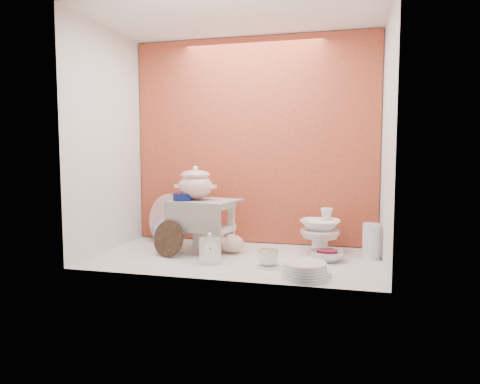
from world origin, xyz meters
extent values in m
plane|color=silver|center=(0.00, 0.00, 0.00)|extent=(1.80, 1.80, 0.00)
cube|color=#C14030|center=(0.00, 0.50, 0.75)|extent=(1.80, 0.06, 1.50)
cube|color=silver|center=(-0.90, 0.00, 0.75)|extent=(0.06, 1.00, 1.50)
cube|color=silver|center=(0.90, 0.00, 0.75)|extent=(0.06, 1.00, 1.50)
cube|color=white|center=(0.00, 0.00, 1.50)|extent=(1.80, 1.00, 0.06)
cylinder|color=#0A124F|center=(-0.38, 0.05, 0.38)|extent=(0.15, 0.15, 0.05)
imported|color=silver|center=(-0.64, 0.37, 0.12)|extent=(0.25, 0.25, 0.23)
cube|color=silver|center=(-0.11, -0.19, 0.09)|extent=(0.14, 0.09, 0.19)
ellipsoid|color=beige|center=(-0.07, 0.11, 0.07)|extent=(0.27, 0.23, 0.14)
cylinder|color=white|center=(0.24, -0.18, 0.01)|extent=(0.18, 0.18, 0.01)
imported|color=white|center=(0.24, -0.18, 0.06)|extent=(0.13, 0.13, 0.10)
cube|color=white|center=(0.50, -0.24, 0.01)|extent=(0.21, 0.21, 0.03)
cylinder|color=white|center=(0.47, -0.36, 0.04)|extent=(0.28, 0.28, 0.09)
imported|color=silver|center=(0.57, 0.06, 0.03)|extent=(0.27, 0.27, 0.06)
cylinder|color=silver|center=(0.83, 0.18, 0.11)|extent=(0.15, 0.15, 0.22)
camera|label=1|loc=(0.70, -2.67, 0.68)|focal=32.99mm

